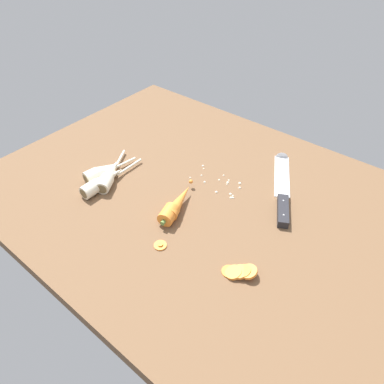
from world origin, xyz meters
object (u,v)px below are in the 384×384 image
parsnip_front (110,175)px  chefs_knife (282,183)px  parsnip_mid_right (104,181)px  whole_carrot (176,204)px  parsnip_mid_left (103,171)px  carrot_slice_stack (239,272)px  carrot_slice_stray_near (160,245)px

parsnip_front → chefs_knife: bearing=36.3°
parsnip_mid_right → whole_carrot: bearing=13.8°
parsnip_mid_left → parsnip_mid_right: size_ratio=0.78×
parsnip_front → parsnip_mid_left: size_ratio=1.08×
whole_carrot → parsnip_mid_right: whole_carrot is taller
parsnip_mid_right → carrot_slice_stack: size_ratio=2.93×
whole_carrot → carrot_slice_stray_near: whole_carrot is taller
whole_carrot → parsnip_mid_left: bearing=-174.2°
carrot_slice_stack → carrot_slice_stray_near: bearing=-165.3°
chefs_knife → carrot_slice_stray_near: 41.52cm
chefs_knife → carrot_slice_stray_near: size_ratio=10.06×
chefs_knife → whole_carrot: bearing=-122.4°
whole_carrot → carrot_slice_stack: whole_carrot is taller
chefs_knife → parsnip_mid_right: parsnip_mid_right is taller
chefs_knife → carrot_slice_stack: (7.28, -34.53, 0.20)cm
chefs_knife → parsnip_mid_left: 53.78cm
carrot_slice_stray_near → parsnip_front: bearing=162.1°
parsnip_front → carrot_slice_stack: size_ratio=2.48×
chefs_knife → parsnip_mid_left: parsnip_mid_left is taller
carrot_slice_stray_near → parsnip_mid_right: bearing=167.3°
whole_carrot → parsnip_mid_right: bearing=-166.2°
parsnip_mid_right → carrot_slice_stack: bearing=-1.5°
parsnip_mid_left → carrot_slice_stack: (51.61, -4.10, -1.13)cm
parsnip_mid_right → parsnip_mid_left: bearing=143.4°
whole_carrot → parsnip_mid_left: (-26.74, -2.73, -0.12)cm
carrot_slice_stack → parsnip_front: bearing=175.0°
parsnip_front → carrot_slice_stray_near: parsnip_front is taller
carrot_slice_stack → parsnip_mid_left: bearing=175.5°
parsnip_mid_left → parsnip_mid_right: same height
parsnip_front → parsnip_mid_left: same height
whole_carrot → carrot_slice_stray_near: (5.32, -11.98, -1.74)cm
parsnip_front → carrot_slice_stack: bearing=-5.0°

